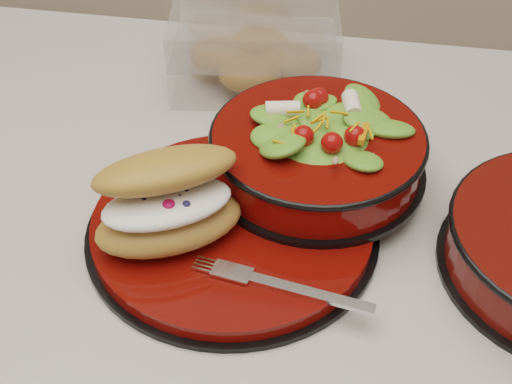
% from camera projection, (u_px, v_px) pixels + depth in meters
% --- Properties ---
extents(dinner_plate, '(0.29, 0.29, 0.02)m').
position_uv_depth(dinner_plate, '(233.00, 226.00, 0.70)').
color(dinner_plate, black).
rests_on(dinner_plate, island_counter).
extents(salad_bowl, '(0.23, 0.23, 0.09)m').
position_uv_depth(salad_bowl, '(318.00, 145.00, 0.72)').
color(salad_bowl, black).
rests_on(salad_bowl, dinner_plate).
extents(croissant, '(0.16, 0.15, 0.08)m').
position_uv_depth(croissant, '(169.00, 201.00, 0.65)').
color(croissant, '#A77233').
rests_on(croissant, dinner_plate).
extents(fork, '(0.15, 0.04, 0.00)m').
position_uv_depth(fork, '(286.00, 286.00, 0.62)').
color(fork, silver).
rests_on(fork, dinner_plate).
extents(pastry_box, '(0.22, 0.17, 0.09)m').
position_uv_depth(pastry_box, '(255.00, 49.00, 0.89)').
color(pastry_box, white).
rests_on(pastry_box, island_counter).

